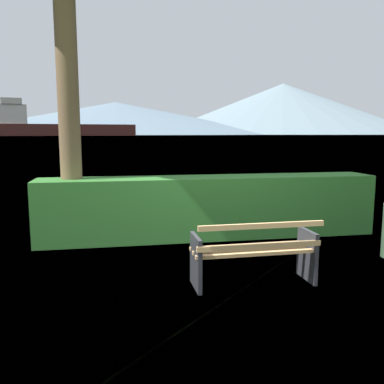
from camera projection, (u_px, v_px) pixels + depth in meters
name	position (u px, v px, depth m)	size (l,w,h in m)	color
ground_plane	(252.00, 283.00, 5.35)	(1400.00, 1400.00, 0.00)	#4C6B33
water_surface	(118.00, 135.00, 303.87)	(620.00, 620.00, 0.00)	#7A99A8
park_bench	(254.00, 253.00, 5.24)	(1.60, 0.60, 0.87)	tan
hedge_row	(210.00, 207.00, 7.68)	(6.27, 0.82, 1.14)	#2D6B28
cargo_ship_large	(51.00, 126.00, 274.41)	(97.87, 32.74, 23.89)	#471E19
fishing_boat_near	(74.00, 136.00, 217.64)	(4.59, 3.29, 1.48)	#B2332D
distant_hills	(133.00, 112.00, 555.85)	(867.76, 439.08, 73.89)	gray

